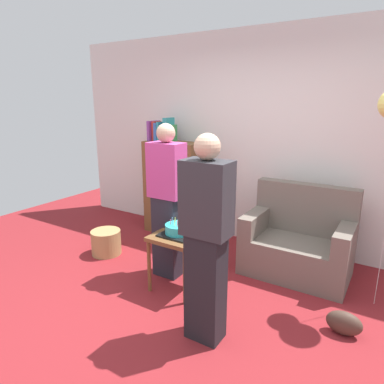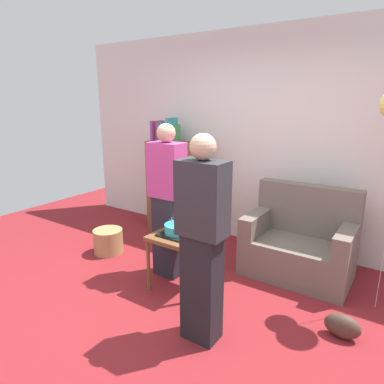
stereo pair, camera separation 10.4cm
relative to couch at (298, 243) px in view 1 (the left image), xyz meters
name	(u,v)px [view 1 (the left image)]	position (x,y,z in m)	size (l,w,h in m)	color
ground_plane	(174,320)	(-0.65, -1.43, -0.34)	(8.00, 8.00, 0.00)	maroon
wall_back	(266,141)	(-0.65, 0.62, 1.01)	(6.00, 0.10, 2.70)	silver
couch	(298,243)	(0.00, 0.00, 0.00)	(1.10, 0.70, 0.96)	#6B6056
bookshelf	(173,186)	(-1.84, 0.25, 0.34)	(0.80, 0.36, 1.62)	brown
side_table	(179,243)	(-0.92, -0.97, 0.15)	(0.48, 0.48, 0.58)	brown
birthday_cake	(178,230)	(-0.92, -0.97, 0.29)	(0.32, 0.32, 0.17)	black
person_blowing_candles	(167,201)	(-1.17, -0.80, 0.49)	(0.36, 0.22, 1.63)	#23232D
person_holding_cake	(206,241)	(-0.32, -1.47, 0.49)	(0.36, 0.22, 1.63)	black
wicker_basket	(106,242)	(-2.13, -0.79, -0.19)	(0.36, 0.36, 0.30)	#A88451
handbag	(344,323)	(0.62, -0.86, -0.24)	(0.28, 0.14, 0.20)	#473328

